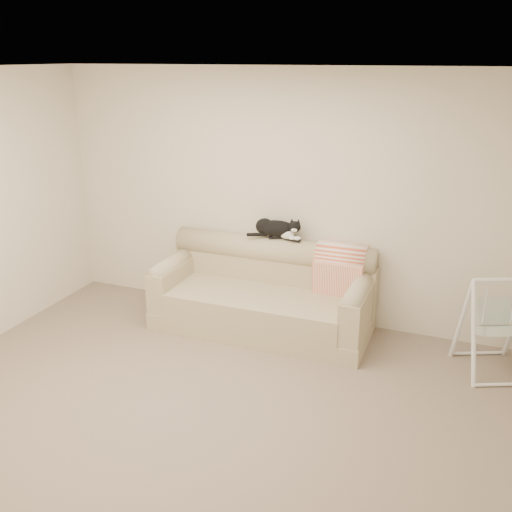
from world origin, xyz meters
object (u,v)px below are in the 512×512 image
at_px(remote_b, 293,240).
at_px(remote_a, 277,237).
at_px(sofa, 264,295).
at_px(baby_swing, 496,325).
at_px(tuxedo_cat, 277,228).

bearing_deg(remote_b, remote_a, 173.59).
xyz_separation_m(sofa, baby_swing, (2.21, -0.09, 0.10)).
bearing_deg(baby_swing, sofa, 177.56).
distance_m(remote_a, tuxedo_cat, 0.10).
bearing_deg(remote_a, baby_swing, -9.04).
xyz_separation_m(sofa, remote_b, (0.22, 0.23, 0.56)).
distance_m(sofa, baby_swing, 2.21).
height_order(sofa, remote_b, remote_b).
xyz_separation_m(sofa, tuxedo_cat, (0.04, 0.24, 0.65)).
bearing_deg(tuxedo_cat, remote_b, -4.64).
distance_m(sofa, remote_b, 0.64).
distance_m(remote_a, baby_swing, 2.24).
bearing_deg(sofa, baby_swing, -2.44).
bearing_deg(tuxedo_cat, baby_swing, -8.89).
xyz_separation_m(remote_b, baby_swing, (1.99, -0.32, -0.46)).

